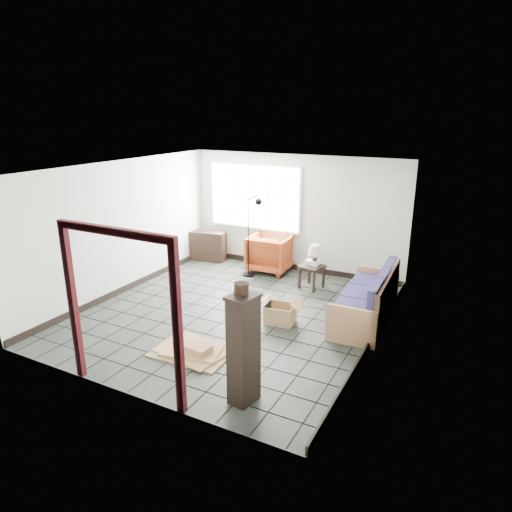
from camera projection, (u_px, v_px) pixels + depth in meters
The scene contains 15 objects.
ground at pixel (234, 313), 8.21m from camera, with size 5.50×5.50×0.00m, color black.
room_shell at pixel (233, 222), 7.73m from camera, with size 5.02×5.52×2.61m.
window_panel at pixel (254, 197), 10.45m from camera, with size 2.32×0.08×1.52m.
doorway_trim at pixel (119, 293), 5.52m from camera, with size 1.80×0.08×2.20m.
futon_sofa at pixel (369, 302), 7.85m from camera, with size 0.88×2.12×0.93m.
armchair at pixel (271, 251), 10.29m from camera, with size 0.89×0.84×0.92m, color maroon.
side_table at pixel (312, 269), 9.29m from camera, with size 0.53×0.53×0.49m.
table_lamp at pixel (315, 251), 9.20m from camera, with size 0.37×0.37×0.43m.
projector at pixel (312, 262), 9.31m from camera, with size 0.28×0.21×0.09m.
floor_lamp at pixel (253, 233), 9.75m from camera, with size 0.53×0.33×1.84m.
console_shelf at pixel (207, 246), 11.08m from camera, with size 0.96×0.52×0.71m.
tall_shelf at pixel (244, 349), 5.53m from camera, with size 0.36×0.43×1.43m.
pot at pixel (241, 288), 5.35m from camera, with size 0.22×0.22×0.13m.
open_box at pixel (280, 314), 7.83m from camera, with size 0.82×0.46×0.44m.
cardboard_pile at pixel (194, 350), 6.86m from camera, with size 1.20×0.91×0.17m.
Camera 1 is at (3.84, -6.47, 3.48)m, focal length 32.00 mm.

